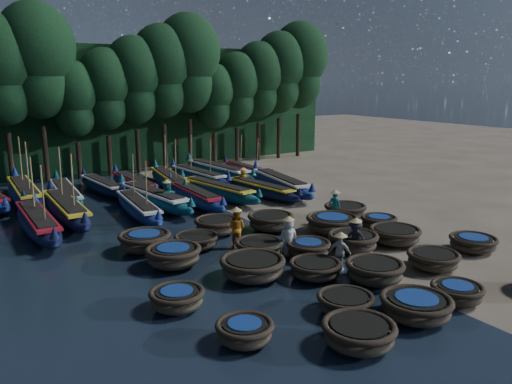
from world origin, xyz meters
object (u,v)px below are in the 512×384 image
long_boat_1 (38,222)px  coracle_15 (174,255)px  coracle_24 (345,211)px  long_boat_6 (217,190)px  coracle_21 (197,241)px  fisherman_3 (355,238)px  coracle_2 (416,307)px  coracle_14 (395,235)px  long_boat_17 (247,171)px  coracle_5 (245,331)px  long_boat_4 (153,198)px  fisherman_4 (340,251)px  long_boat_13 (134,184)px  coracle_19 (379,222)px  coracle_9 (473,243)px  coracle_3 (457,292)px  long_boat_7 (261,189)px  fisherman_2 (236,227)px  coracle_16 (259,248)px  long_boat_5 (194,196)px  fisherman_0 (288,236)px  fisherman_6 (243,179)px  long_boat_16 (218,171)px  long_boat_12 (102,186)px  coracle_8 (433,259)px  long_boat_10 (24,193)px  long_boat_14 (169,180)px  coracle_1 (359,334)px  coracle_7 (375,271)px  long_boat_3 (138,207)px  coracle_10 (177,298)px  coracle_18 (332,223)px  long_boat_2 (66,209)px  coracle_11 (253,267)px  coracle_12 (315,269)px  coracle_13 (353,241)px  long_boat_11 (66,194)px  fisherman_1 (335,206)px  coracle_6 (345,303)px

long_boat_1 → coracle_15: bearing=-63.8°
coracle_24 → long_boat_6: (-3.40, 7.90, 0.07)m
coracle_21 → fisherman_3: bearing=-42.7°
coracle_2 → coracle_14: 7.45m
long_boat_17 → coracle_5: bearing=-120.6°
long_boat_4 → fisherman_4: (2.38, -13.31, 0.25)m
coracle_15 → long_boat_13: bearing=76.2°
coracle_19 → coracle_9: bearing=-76.5°
coracle_3 → fisherman_4: 4.54m
coracle_2 → long_boat_4: bearing=95.0°
long_boat_7 → fisherman_2: fisherman_2 is taller
coracle_16 → long_boat_5: size_ratio=0.27×
coracle_15 → fisherman_0: (4.54, -1.56, 0.41)m
long_boat_6 → fisherman_6: 2.80m
coracle_15 → long_boat_16: 17.94m
long_boat_12 → coracle_16: bearing=-87.5°
coracle_8 → fisherman_0: size_ratio=1.26×
long_boat_10 → long_boat_14: bearing=-4.3°
coracle_19 → coracle_24: coracle_24 is taller
coracle_1 → fisherman_0: size_ratio=1.36×
coracle_7 → long_boat_3: bearing=106.6°
coracle_10 → coracle_18: coracle_18 is taller
coracle_10 → long_boat_6: (8.58, 12.78, 0.14)m
long_boat_5 → long_boat_2: bearing=176.4°
coracle_11 → coracle_21: (-0.21, 4.25, -0.11)m
coracle_1 → coracle_15: (-1.78, 8.51, 0.06)m
coracle_12 → long_boat_14: 17.95m
coracle_15 → fisherman_0: fisherman_0 is taller
coracle_19 → long_boat_1: (-14.30, 8.63, 0.16)m
fisherman_4 → fisherman_6: size_ratio=0.99×
long_boat_6 → long_boat_13: (-3.66, 4.77, -0.02)m
coracle_7 → coracle_13: coracle_13 is taller
coracle_21 → long_boat_17: (10.60, 12.55, 0.12)m
fisherman_6 → long_boat_17: bearing=-73.1°
long_boat_16 → fisherman_2: fisherman_2 is taller
coracle_1 → coracle_19: coracle_1 is taller
fisherman_6 → coracle_9: bearing=149.6°
coracle_12 → fisherman_6: (5.69, 14.25, 0.44)m
long_boat_4 → long_boat_11: bearing=129.7°
coracle_12 → fisherman_4: 1.39m
coracle_14 → long_boat_17: size_ratio=0.34×
long_boat_1 → fisherman_6: bearing=11.5°
coracle_24 → fisherman_2: 7.20m
long_boat_1 → fisherman_0: size_ratio=4.50×
long_boat_4 → long_boat_14: long_boat_14 is taller
coracle_15 → fisherman_1: fisherman_1 is taller
coracle_3 → long_boat_4: 18.02m
coracle_6 → long_boat_7: long_boat_7 is taller
long_boat_5 → coracle_2: bearing=-90.2°
coracle_1 → long_boat_10: long_boat_10 is taller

